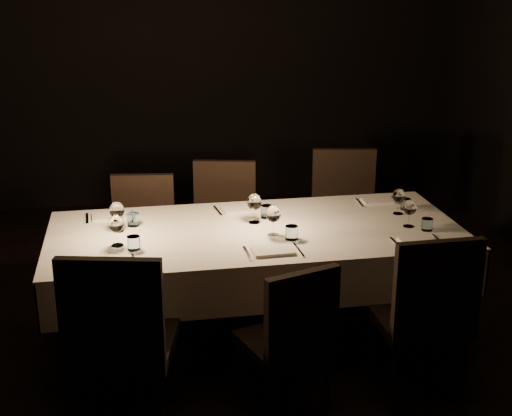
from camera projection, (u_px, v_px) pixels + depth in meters
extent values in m
cube|color=black|center=(256.00, 340.00, 4.61)|extent=(5.00, 6.00, 0.01)
cube|color=black|center=(201.00, 52.00, 6.92)|extent=(5.00, 0.01, 3.00)
cube|color=black|center=(256.00, 234.00, 4.37)|extent=(2.40, 1.00, 0.04)
cylinder|color=black|center=(69.00, 338.00, 3.91)|extent=(0.07, 0.07, 0.71)
cylinder|color=black|center=(78.00, 276.00, 4.69)|extent=(0.07, 0.07, 0.71)
cylinder|color=black|center=(451.00, 305.00, 4.29)|extent=(0.07, 0.07, 0.71)
cylinder|color=black|center=(400.00, 253.00, 5.07)|extent=(0.07, 0.07, 0.71)
cube|color=silver|center=(256.00, 230.00, 4.36)|extent=(2.52, 1.12, 0.01)
cube|color=silver|center=(242.00, 222.00, 4.93)|extent=(2.52, 0.01, 0.28)
cube|color=silver|center=(274.00, 290.00, 3.89)|extent=(2.52, 0.01, 0.28)
cube|color=silver|center=(446.00, 239.00, 4.62)|extent=(0.01, 1.12, 0.28)
cube|color=silver|center=(47.00, 267.00, 4.20)|extent=(0.01, 1.12, 0.28)
cylinder|color=black|center=(173.00, 367.00, 3.88)|extent=(0.04, 0.04, 0.43)
cylinder|color=black|center=(161.00, 413.00, 3.49)|extent=(0.04, 0.04, 0.43)
cylinder|color=black|center=(98.00, 366.00, 3.90)|extent=(0.04, 0.04, 0.43)
cylinder|color=black|center=(77.00, 410.00, 3.51)|extent=(0.04, 0.04, 0.43)
cube|color=black|center=(125.00, 346.00, 3.61)|extent=(0.59, 0.59, 0.06)
cube|color=black|center=(111.00, 312.00, 3.31)|extent=(0.49, 0.16, 0.54)
cube|color=silver|center=(108.00, 262.00, 3.85)|extent=(0.24, 0.17, 0.02)
cube|color=silver|center=(81.00, 265.00, 3.83)|extent=(0.04, 0.21, 0.01)
cube|color=silver|center=(135.00, 261.00, 3.88)|extent=(0.04, 0.21, 0.01)
cylinder|color=silver|center=(134.00, 243.00, 4.04)|extent=(0.07, 0.07, 0.08)
cylinder|color=white|center=(118.00, 245.00, 4.11)|extent=(0.07, 0.07, 0.00)
cylinder|color=white|center=(117.00, 238.00, 4.09)|extent=(0.01, 0.01, 0.09)
ellipsoid|color=white|center=(116.00, 224.00, 4.07)|extent=(0.09, 0.09, 0.10)
cylinder|color=black|center=(293.00, 355.00, 4.07)|extent=(0.04, 0.04, 0.36)
cylinder|color=black|center=(326.00, 384.00, 3.79)|extent=(0.04, 0.04, 0.36)
cylinder|color=black|center=(241.00, 370.00, 3.92)|extent=(0.04, 0.04, 0.36)
cylinder|color=black|center=(272.00, 401.00, 3.64)|extent=(0.04, 0.04, 0.36)
cube|color=black|center=(284.00, 343.00, 3.79)|extent=(0.53, 0.53, 0.05)
cube|color=black|center=(302.00, 314.00, 3.56)|extent=(0.41, 0.18, 0.45)
cube|color=silver|center=(273.00, 251.00, 4.01)|extent=(0.24, 0.15, 0.02)
cube|color=silver|center=(248.00, 253.00, 3.99)|extent=(0.03, 0.21, 0.01)
cube|color=silver|center=(299.00, 250.00, 4.04)|extent=(0.02, 0.21, 0.01)
cylinder|color=silver|center=(292.00, 233.00, 4.19)|extent=(0.08, 0.08, 0.08)
cylinder|color=white|center=(273.00, 235.00, 4.26)|extent=(0.07, 0.07, 0.00)
cylinder|color=white|center=(273.00, 228.00, 4.25)|extent=(0.01, 0.01, 0.09)
ellipsoid|color=white|center=(273.00, 214.00, 4.22)|extent=(0.09, 0.09, 0.11)
cylinder|color=black|center=(432.00, 337.00, 4.23)|extent=(0.04, 0.04, 0.41)
cylinder|color=black|center=(463.00, 372.00, 3.86)|extent=(0.04, 0.04, 0.41)
cylinder|color=black|center=(369.00, 343.00, 4.15)|extent=(0.04, 0.04, 0.41)
cylinder|color=black|center=(394.00, 379.00, 3.79)|extent=(0.04, 0.04, 0.41)
cube|color=black|center=(417.00, 319.00, 3.93)|extent=(0.48, 0.48, 0.06)
cube|color=black|center=(438.00, 287.00, 3.65)|extent=(0.47, 0.06, 0.51)
cube|color=silver|center=(418.00, 241.00, 4.16)|extent=(0.21, 0.14, 0.02)
cube|color=silver|center=(396.00, 243.00, 4.14)|extent=(0.02, 0.19, 0.01)
cube|color=silver|center=(439.00, 240.00, 4.18)|extent=(0.01, 0.19, 0.01)
cylinder|color=silver|center=(427.00, 224.00, 4.34)|extent=(0.07, 0.07, 0.07)
cylinder|color=white|center=(408.00, 226.00, 4.41)|extent=(0.06, 0.06, 0.00)
cylinder|color=white|center=(409.00, 220.00, 4.40)|extent=(0.01, 0.01, 0.08)
ellipsoid|color=white|center=(410.00, 207.00, 4.37)|extent=(0.08, 0.08, 0.10)
cylinder|color=black|center=(115.00, 291.00, 4.86)|extent=(0.04, 0.04, 0.38)
cylinder|color=black|center=(122.00, 270.00, 5.19)|extent=(0.04, 0.04, 0.38)
cylinder|color=black|center=(167.00, 290.00, 4.87)|extent=(0.04, 0.04, 0.38)
cylinder|color=black|center=(171.00, 269.00, 5.21)|extent=(0.04, 0.04, 0.38)
cube|color=black|center=(142.00, 251.00, 4.96)|extent=(0.49, 0.49, 0.06)
cube|color=black|center=(144.00, 207.00, 5.06)|extent=(0.44, 0.11, 0.47)
cube|color=silver|center=(110.00, 216.00, 4.56)|extent=(0.24, 0.16, 0.02)
cube|color=silver|center=(87.00, 218.00, 4.54)|extent=(0.03, 0.21, 0.01)
cube|color=silver|center=(133.00, 216.00, 4.59)|extent=(0.02, 0.21, 0.01)
cylinder|color=silver|center=(133.00, 220.00, 4.41)|extent=(0.07, 0.07, 0.08)
cylinder|color=white|center=(118.00, 231.00, 4.33)|extent=(0.07, 0.07, 0.00)
cylinder|color=white|center=(118.00, 224.00, 4.32)|extent=(0.01, 0.01, 0.09)
ellipsoid|color=white|center=(117.00, 210.00, 4.29)|extent=(0.09, 0.09, 0.10)
cylinder|color=black|center=(195.00, 277.00, 5.06)|extent=(0.04, 0.04, 0.40)
cylinder|color=black|center=(201.00, 257.00, 5.41)|extent=(0.04, 0.04, 0.40)
cylinder|color=black|center=(248.00, 278.00, 5.04)|extent=(0.04, 0.04, 0.40)
cylinder|color=black|center=(250.00, 257.00, 5.40)|extent=(0.04, 0.04, 0.40)
cube|color=black|center=(223.00, 238.00, 5.16)|extent=(0.55, 0.55, 0.06)
cube|color=black|center=(225.00, 193.00, 5.25)|extent=(0.46, 0.15, 0.50)
cube|color=silver|center=(240.00, 209.00, 4.71)|extent=(0.25, 0.18, 0.02)
cube|color=silver|center=(218.00, 211.00, 4.68)|extent=(0.04, 0.21, 0.01)
cube|color=silver|center=(261.00, 208.00, 4.73)|extent=(0.04, 0.21, 0.01)
cylinder|color=silver|center=(267.00, 212.00, 4.55)|extent=(0.08, 0.08, 0.08)
cylinder|color=white|center=(254.00, 222.00, 4.48)|extent=(0.07, 0.07, 0.00)
cylinder|color=white|center=(254.00, 215.00, 4.46)|extent=(0.01, 0.01, 0.09)
ellipsoid|color=white|center=(254.00, 202.00, 4.43)|extent=(0.09, 0.09, 0.11)
cylinder|color=black|center=(320.00, 267.00, 5.21)|extent=(0.04, 0.04, 0.41)
cylinder|color=black|center=(316.00, 247.00, 5.58)|extent=(0.04, 0.04, 0.41)
cylinder|color=black|center=(374.00, 267.00, 5.21)|extent=(0.04, 0.04, 0.41)
cylinder|color=black|center=(366.00, 247.00, 5.58)|extent=(0.04, 0.04, 0.41)
cube|color=black|center=(345.00, 227.00, 5.32)|extent=(0.55, 0.55, 0.06)
cube|color=black|center=(343.00, 182.00, 5.42)|extent=(0.48, 0.13, 0.52)
cube|color=silver|center=(378.00, 201.00, 4.87)|extent=(0.21, 0.14, 0.01)
cube|color=silver|center=(359.00, 203.00, 4.85)|extent=(0.02, 0.19, 0.01)
cube|color=silver|center=(396.00, 200.00, 4.89)|extent=(0.02, 0.19, 0.01)
cylinder|color=silver|center=(406.00, 204.00, 4.71)|extent=(0.07, 0.07, 0.07)
cylinder|color=white|center=(398.00, 213.00, 4.64)|extent=(0.06, 0.06, 0.00)
cylinder|color=white|center=(398.00, 207.00, 4.62)|extent=(0.01, 0.01, 0.08)
ellipsoid|color=white|center=(399.00, 196.00, 4.60)|extent=(0.08, 0.08, 0.09)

